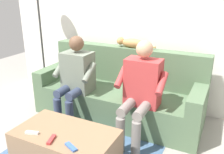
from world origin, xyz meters
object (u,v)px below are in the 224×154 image
object	(u,v)px
person_left_seated	(141,88)
coffee_table	(66,150)
remote_white	(32,133)
remote_red	(51,139)
couch	(119,94)
floor_lamp	(38,3)
remote_blue	(71,147)
person_right_seated	(76,76)
cat_on_backrest	(131,43)

from	to	relation	value
person_left_seated	coffee_table	bearing A→B (deg)	60.99
remote_white	remote_red	world-z (taller)	same
couch	person_left_seated	xyz separation A→B (m)	(-0.45, 0.42, 0.33)
couch	floor_lamp	bearing A→B (deg)	-4.79
remote_blue	person_left_seated	bearing A→B (deg)	99.32
remote_blue	floor_lamp	xyz separation A→B (m)	(1.62, -1.53, 1.07)
person_left_seated	floor_lamp	xyz separation A→B (m)	(1.88, -0.54, 0.85)
person_left_seated	remote_white	world-z (taller)	person_left_seated
person_right_seated	person_left_seated	bearing A→B (deg)	177.48
person_right_seated	floor_lamp	distance (m)	1.39
remote_blue	remote_red	world-z (taller)	remote_red
remote_blue	cat_on_backrest	bearing A→B (deg)	118.51
person_left_seated	floor_lamp	size ratio (longest dim) A/B	0.67
couch	person_right_seated	xyz separation A→B (m)	(0.45, 0.38, 0.32)
cat_on_backrest	remote_white	distance (m)	1.77
person_right_seated	remote_red	world-z (taller)	person_right_seated
couch	remote_white	size ratio (longest dim) A/B	17.96
remote_blue	couch	bearing A→B (deg)	121.63
person_left_seated	floor_lamp	bearing A→B (deg)	-16.00
remote_blue	floor_lamp	bearing A→B (deg)	160.33
floor_lamp	couch	bearing A→B (deg)	175.21
coffee_table	remote_red	world-z (taller)	remote_red
remote_white	person_left_seated	bearing A→B (deg)	36.12
person_left_seated	cat_on_backrest	xyz separation A→B (m)	(0.39, -0.66, 0.35)
remote_red	person_right_seated	bearing A→B (deg)	6.16
person_right_seated	floor_lamp	xyz separation A→B (m)	(0.97, -0.50, 0.86)
person_left_seated	remote_blue	xyz separation A→B (m)	(0.25, 0.99, -0.22)
floor_lamp	person_left_seated	bearing A→B (deg)	164.00
remote_blue	remote_red	distance (m)	0.22
person_left_seated	person_right_seated	xyz separation A→B (m)	(0.90, -0.04, -0.01)
floor_lamp	person_right_seated	bearing A→B (deg)	152.90
coffee_table	person_right_seated	world-z (taller)	person_right_seated
couch	floor_lamp	size ratio (longest dim) A/B	1.28
person_right_seated	remote_blue	distance (m)	1.24
coffee_table	remote_white	distance (m)	0.37
floor_lamp	coffee_table	bearing A→B (deg)	136.50
remote_blue	floor_lamp	size ratio (longest dim) A/B	0.08
remote_red	remote_blue	bearing A→B (deg)	-108.81
person_left_seated	cat_on_backrest	size ratio (longest dim) A/B	2.08
coffee_table	cat_on_backrest	distance (m)	1.68
coffee_table	floor_lamp	xyz separation A→B (m)	(1.42, -1.35, 1.29)
couch	remote_white	bearing A→B (deg)	79.81
remote_white	floor_lamp	xyz separation A→B (m)	(1.17, -1.52, 1.07)
floor_lamp	remote_white	bearing A→B (deg)	127.69
cat_on_backrest	floor_lamp	distance (m)	1.57
coffee_table	couch	bearing A→B (deg)	-90.00
remote_white	floor_lamp	world-z (taller)	floor_lamp
coffee_table	remote_red	xyz separation A→B (m)	(0.02, 0.17, 0.22)
coffee_table	remote_red	size ratio (longest dim) A/B	6.95
couch	coffee_table	xyz separation A→B (m)	(0.00, 1.23, -0.11)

